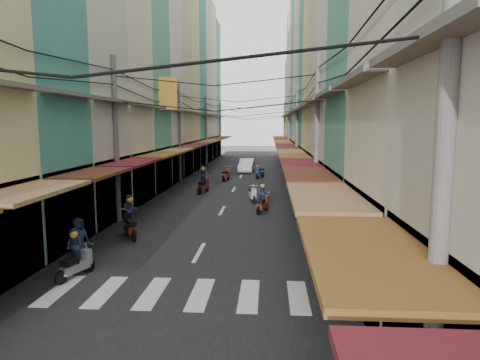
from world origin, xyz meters
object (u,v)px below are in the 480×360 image
at_px(market_umbrella, 389,215).
at_px(bicycle, 394,266).
at_px(white_car, 247,172).
at_px(traffic_sign, 347,215).

bearing_deg(market_umbrella, bicycle, 57.65).
relative_size(white_car, bicycle, 3.07).
bearing_deg(white_car, traffic_sign, -77.68).
xyz_separation_m(bicycle, traffic_sign, (-1.82, -0.70, 1.93)).
distance_m(white_car, traffic_sign, 30.03).
bearing_deg(bicycle, market_umbrella, 131.60).
bearing_deg(bicycle, traffic_sign, 95.08).
bearing_deg(bicycle, white_car, -3.05).
bearing_deg(white_car, bicycle, -73.98).
xyz_separation_m(market_umbrella, traffic_sign, (-1.36, 0.03, -0.01)).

